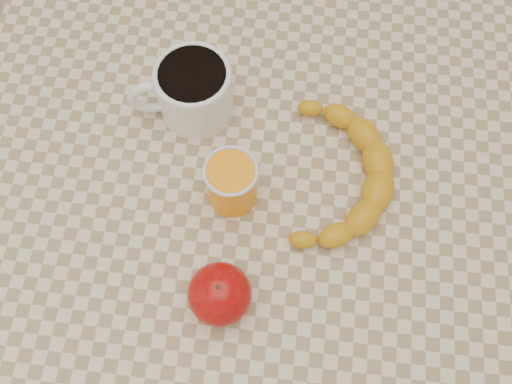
# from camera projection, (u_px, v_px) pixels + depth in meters

# --- Properties ---
(ground) EXTENTS (3.00, 3.00, 0.00)m
(ground) POSITION_uv_depth(u_px,v_px,m) (256.00, 312.00, 1.41)
(ground) COLOR tan
(ground) RESTS_ON ground
(table) EXTENTS (0.80, 0.80, 0.75)m
(table) POSITION_uv_depth(u_px,v_px,m) (256.00, 221.00, 0.79)
(table) COLOR beige
(table) RESTS_ON ground
(coffee_mug) EXTENTS (0.15, 0.12, 0.08)m
(coffee_mug) POSITION_uv_depth(u_px,v_px,m) (192.00, 90.00, 0.72)
(coffee_mug) COLOR white
(coffee_mug) RESTS_ON table
(orange_juice_glass) EXTENTS (0.07, 0.07, 0.08)m
(orange_juice_glass) POSITION_uv_depth(u_px,v_px,m) (232.00, 183.00, 0.68)
(orange_juice_glass) COLOR orange
(orange_juice_glass) RESTS_ON table
(apple) EXTENTS (0.09, 0.09, 0.07)m
(apple) POSITION_uv_depth(u_px,v_px,m) (220.00, 294.00, 0.64)
(apple) COLOR #870408
(apple) RESTS_ON table
(banana) EXTENTS (0.24, 0.29, 0.04)m
(banana) POSITION_uv_depth(u_px,v_px,m) (337.00, 176.00, 0.71)
(banana) COLOR gold
(banana) RESTS_ON table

